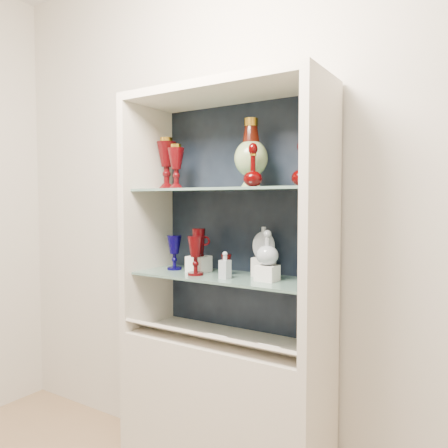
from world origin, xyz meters
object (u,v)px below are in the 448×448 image
Objects in this scene: pedestal_lamp_right at (176,167)px; cobalt_goblet at (174,252)px; ruby_decanter_a at (253,162)px; ruby_goblet_tall at (196,256)px; cameo_medallion at (318,247)px; lidded_bowl at (312,177)px; clear_round_decanter at (267,249)px; pedestal_lamp_left at (167,164)px; ruby_goblet_small at (226,265)px; enamel_urn at (251,153)px; flat_flask at (264,242)px; ruby_pitcher at (199,242)px; clear_square_bottle at (225,265)px; ruby_decanter_b at (302,162)px.

pedestal_lamp_right is 1.25× the size of cobalt_goblet.
ruby_decanter_a is at bearing -9.65° from cobalt_goblet.
cameo_medallion is (0.57, 0.12, 0.07)m from ruby_goblet_tall.
ruby_goblet_tall is (-0.57, -0.04, -0.37)m from lidded_bowl.
cameo_medallion is (0.21, 0.07, 0.01)m from clear_round_decanter.
pedestal_lamp_left is 1.22× the size of pedestal_lamp_right.
ruby_decanter_a is 0.52m from ruby_goblet_small.
ruby_decanter_a is 2.69× the size of lidded_bowl.
clear_round_decanter is at bearing 177.65° from lidded_bowl.
lidded_bowl is at bearing -2.89° from cobalt_goblet.
ruby_goblet_tall is (0.27, -0.10, -0.46)m from pedestal_lamp_left.
clear_round_decanter reaches higher than ruby_goblet_small.
enamel_urn is 2.13× the size of flat_flask.
enamel_urn is 0.56m from ruby_goblet_tall.
ruby_pitcher reaches higher than clear_square_bottle.
ruby_goblet_tall reaches higher than cobalt_goblet.
lidded_bowl is at bearing 6.59° from clear_square_bottle.
pedestal_lamp_right reaches higher than ruby_goblet_tall.
lidded_bowl is (0.84, -0.06, -0.10)m from pedestal_lamp_left.
pedestal_lamp_right is 1.49× the size of flat_flask.
cobalt_goblet is 0.32m from ruby_goblet_small.
clear_round_decanter is at bearing -3.09° from cobalt_goblet.
ruby_goblet_small is at bearing -3.96° from pedestal_lamp_left.
pedestal_lamp_right is at bearing 175.50° from flat_flask.
pedestal_lamp_left is at bearing 174.92° from clear_round_decanter.
flat_flask is at bearing -169.04° from cameo_medallion.
pedestal_lamp_right is at bearing -179.44° from clear_round_decanter.
pedestal_lamp_left is at bearing 175.60° from lidded_bowl.
ruby_decanter_b is 0.43m from flat_flask.
ruby_pitcher is 0.62m from cameo_medallion.
cameo_medallion is (0.84, 0.01, -0.40)m from pedestal_lamp_left.
lidded_bowl reaches higher than flat_flask.
clear_round_decanter is at bearing 16.10° from clear_square_bottle.
clear_square_bottle is 0.83× the size of clear_round_decanter.
ruby_decanter_b is 1.72× the size of clear_square_bottle.
ruby_goblet_tall is (-0.25, -0.10, -0.49)m from enamel_urn.
clear_square_bottle is (0.17, -0.01, -0.03)m from ruby_goblet_tall.
pedestal_lamp_right is 0.73m from lidded_bowl.
ruby_decanter_a is 1.14× the size of ruby_goblet_tall.
ruby_decanter_b is 1.54× the size of ruby_pitcher.
ruby_decanter_a is at bearing -98.29° from flat_flask.
pedestal_lamp_left is 0.68m from flat_flask.
ruby_decanter_a is at bearing -127.04° from clear_round_decanter.
enamel_urn is at bearing 8.97° from ruby_goblet_small.
clear_round_decanter is at bearing -5.08° from pedestal_lamp_left.
pedestal_lamp_left is at bearing 152.34° from ruby_pitcher.
flat_flask is at bearing 53.83° from enamel_urn.
cameo_medallion is at bearing 90.00° from lidded_bowl.
clear_round_decanter is at bearing -28.38° from ruby_pitcher.
pedestal_lamp_left reaches higher than cobalt_goblet.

